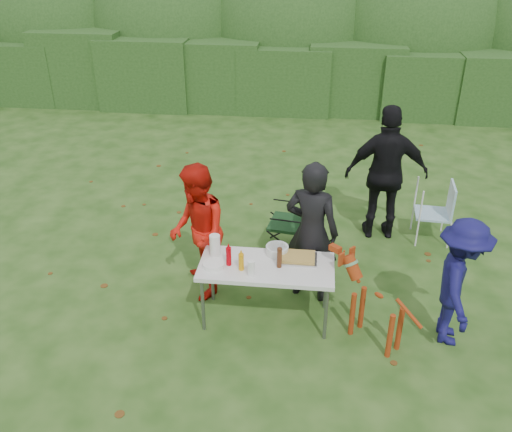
# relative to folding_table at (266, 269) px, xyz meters

# --- Properties ---
(ground) EXTENTS (80.00, 80.00, 0.00)m
(ground) POSITION_rel_folding_table_xyz_m (-0.36, 0.18, -0.69)
(ground) COLOR #1E4211
(hedge_row) EXTENTS (22.00, 1.40, 1.70)m
(hedge_row) POSITION_rel_folding_table_xyz_m (-0.36, 8.18, 0.16)
(hedge_row) COLOR #23471C
(hedge_row) RESTS_ON ground
(shrub_backdrop) EXTENTS (20.00, 2.60, 3.20)m
(shrub_backdrop) POSITION_rel_folding_table_xyz_m (-0.36, 9.78, 0.91)
(shrub_backdrop) COLOR #3D6628
(shrub_backdrop) RESTS_ON ground
(folding_table) EXTENTS (1.50, 0.70, 0.74)m
(folding_table) POSITION_rel_folding_table_xyz_m (0.00, 0.00, 0.00)
(folding_table) COLOR silver
(folding_table) RESTS_ON ground
(person_cook) EXTENTS (0.74, 0.59, 1.78)m
(person_cook) POSITION_rel_folding_table_xyz_m (0.48, 0.53, 0.20)
(person_cook) COLOR black
(person_cook) RESTS_ON ground
(person_red_jacket) EXTENTS (0.88, 0.99, 1.69)m
(person_red_jacket) POSITION_rel_folding_table_xyz_m (-0.87, 0.44, 0.16)
(person_red_jacket) COLOR red
(person_red_jacket) RESTS_ON ground
(person_black_puffy) EXTENTS (1.18, 0.54, 1.97)m
(person_black_puffy) POSITION_rel_folding_table_xyz_m (1.48, 2.13, 0.30)
(person_black_puffy) COLOR black
(person_black_puffy) RESTS_ON ground
(child) EXTENTS (0.65, 1.01, 1.48)m
(child) POSITION_rel_folding_table_xyz_m (2.05, -0.11, 0.05)
(child) COLOR #12104C
(child) RESTS_ON ground
(dog) EXTENTS (1.01, 0.95, 0.94)m
(dog) POSITION_rel_folding_table_xyz_m (1.22, -0.26, -0.21)
(dog) COLOR #92300F
(dog) RESTS_ON ground
(camping_chair) EXTENTS (0.73, 0.73, 1.02)m
(camping_chair) POSITION_rel_folding_table_xyz_m (0.18, 1.51, -0.18)
(camping_chair) COLOR #153518
(camping_chair) RESTS_ON ground
(lawn_chair) EXTENTS (0.56, 0.56, 0.89)m
(lawn_chair) POSITION_rel_folding_table_xyz_m (2.20, 2.10, -0.24)
(lawn_chair) COLOR teal
(lawn_chair) RESTS_ON ground
(food_tray) EXTENTS (0.45, 0.30, 0.02)m
(food_tray) POSITION_rel_folding_table_xyz_m (0.33, 0.15, 0.06)
(food_tray) COLOR #B7B7BA
(food_tray) RESTS_ON folding_table
(focaccia_bread) EXTENTS (0.40, 0.26, 0.04)m
(focaccia_bread) POSITION_rel_folding_table_xyz_m (0.33, 0.15, 0.09)
(focaccia_bread) COLOR #B79342
(focaccia_bread) RESTS_ON food_tray
(mustard_bottle) EXTENTS (0.06, 0.06, 0.20)m
(mustard_bottle) POSITION_rel_folding_table_xyz_m (-0.27, -0.12, 0.15)
(mustard_bottle) COLOR orange
(mustard_bottle) RESTS_ON folding_table
(ketchup_bottle) EXTENTS (0.06, 0.06, 0.22)m
(ketchup_bottle) POSITION_rel_folding_table_xyz_m (-0.42, -0.04, 0.16)
(ketchup_bottle) COLOR #AF0009
(ketchup_bottle) RESTS_ON folding_table
(beer_bottle) EXTENTS (0.06, 0.06, 0.24)m
(beer_bottle) POSITION_rel_folding_table_xyz_m (0.14, -0.02, 0.17)
(beer_bottle) COLOR #47230F
(beer_bottle) RESTS_ON folding_table
(paper_towel_roll) EXTENTS (0.12, 0.12, 0.26)m
(paper_towel_roll) POSITION_rel_folding_table_xyz_m (-0.60, 0.13, 0.18)
(paper_towel_roll) COLOR white
(paper_towel_roll) RESTS_ON folding_table
(cup_stack) EXTENTS (0.08, 0.08, 0.18)m
(cup_stack) POSITION_rel_folding_table_xyz_m (-0.14, -0.21, 0.14)
(cup_stack) COLOR white
(cup_stack) RESTS_ON folding_table
(pasta_bowl) EXTENTS (0.26, 0.26, 0.10)m
(pasta_bowl) POSITION_rel_folding_table_xyz_m (0.10, 0.25, 0.10)
(pasta_bowl) COLOR silver
(pasta_bowl) RESTS_ON folding_table
(plate_stack) EXTENTS (0.24, 0.24, 0.05)m
(plate_stack) POSITION_rel_folding_table_xyz_m (-0.58, -0.10, 0.08)
(plate_stack) COLOR white
(plate_stack) RESTS_ON folding_table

